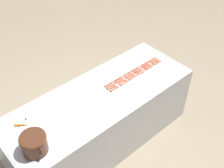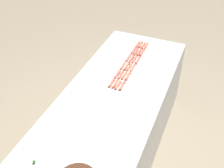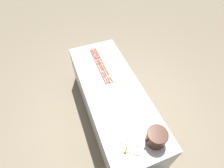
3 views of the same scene
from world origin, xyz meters
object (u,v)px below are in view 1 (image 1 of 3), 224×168
hot_dog_1 (150,67)px  hot_dog_16 (119,80)px  hot_dog_0 (158,63)px  hot_dog_13 (146,65)px  hot_dog_3 (133,77)px  hot_dog_8 (139,71)px  hot_dog_18 (152,60)px  hot_dog_6 (156,62)px  hot_dog_7 (148,66)px  hot_dog_12 (154,60)px  hot_dog_19 (144,64)px  hot_dog_17 (110,86)px  hot_dog_20 (135,69)px  bean_pot (34,143)px  serving_spoon (23,134)px  hot_dog_23 (108,84)px  hot_dog_22 (118,79)px  hot_dog_11 (112,87)px  hot_dog_14 (137,70)px  carrot (23,124)px  hot_dog_5 (114,89)px  hot_dog_9 (131,76)px  hot_dog_2 (141,73)px  hot_dog_4 (124,83)px  hot_dog_10 (122,81)px  hot_dog_21 (127,74)px  hot_dog_15 (129,75)px

hot_dog_1 → hot_dog_16: size_ratio=1.00×
hot_dog_0 → hot_dog_13: bearing=66.9°
hot_dog_3 → hot_dog_8: size_ratio=1.00×
hot_dog_18 → hot_dog_6: bearing=-175.4°
hot_dog_7 → hot_dog_12: 0.17m
hot_dog_6 → hot_dog_8: same height
hot_dog_19 → hot_dog_17: bearing=93.1°
hot_dog_8 → hot_dog_20: (0.07, 0.00, 0.00)m
hot_dog_6 → hot_dog_20: bearing=77.2°
bean_pot → serving_spoon: bean_pot is taller
hot_dog_1 → hot_dog_23: (0.10, 0.62, 0.00)m
hot_dog_12 → hot_dog_13: (-0.00, 0.16, 0.00)m
bean_pot → hot_dog_1: bearing=-84.9°
hot_dog_18 → serving_spoon: 1.93m
hot_dog_16 → hot_dog_7: bearing=-94.7°
hot_dog_7 → hot_dog_22: bearing=81.2°
hot_dog_6 → hot_dog_23: size_ratio=1.00×
hot_dog_3 → hot_dog_11: (0.04, 0.32, 0.00)m
hot_dog_14 → carrot: size_ratio=0.90×
hot_dog_5 → hot_dog_23: same height
hot_dog_5 → serving_spoon: 1.16m
hot_dog_12 → hot_dog_16: 0.63m
hot_dog_9 → hot_dog_13: bearing=-83.2°
hot_dog_9 → hot_dog_12: same height
carrot → hot_dog_1: bearing=-97.0°
hot_dog_16 → hot_dog_23: bearing=77.5°
hot_dog_2 → bean_pot: 1.63m
hot_dog_17 → hot_dog_1: bearing=-96.2°
serving_spoon → hot_dog_3: bearing=-94.1°
hot_dog_11 → carrot: size_ratio=0.90×
hot_dog_4 → hot_dog_22: 0.11m
hot_dog_11 → hot_dog_22: same height
hot_dog_1 → hot_dog_4: bearing=90.5°
hot_dog_10 → hot_dog_16: same height
hot_dog_6 → hot_dog_11: bearing=89.7°
hot_dog_2 → hot_dog_6: (0.04, -0.32, 0.00)m
hot_dog_14 → hot_dog_19: bearing=-77.9°
hot_dog_19 → hot_dog_23: (0.00, 0.63, 0.00)m
hot_dog_3 → hot_dog_1: bearing=-89.9°
hot_dog_20 → hot_dog_13: bearing=-102.4°
hot_dog_1 → hot_dog_21: 0.33m
hot_dog_0 → carrot: carrot is taller
hot_dog_4 → hot_dog_21: same height
hot_dog_5 → carrot: bearing=78.9°
hot_dog_21 → bean_pot: bearing=100.1°
hot_dog_6 → hot_dog_12: bearing=-3.4°
hot_dog_14 → hot_dog_23: same height
hot_dog_8 → hot_dog_14: bearing=5.2°
hot_dog_9 → hot_dog_2: bearing=-103.5°
hot_dog_10 → hot_dog_15: (0.03, -0.15, 0.00)m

